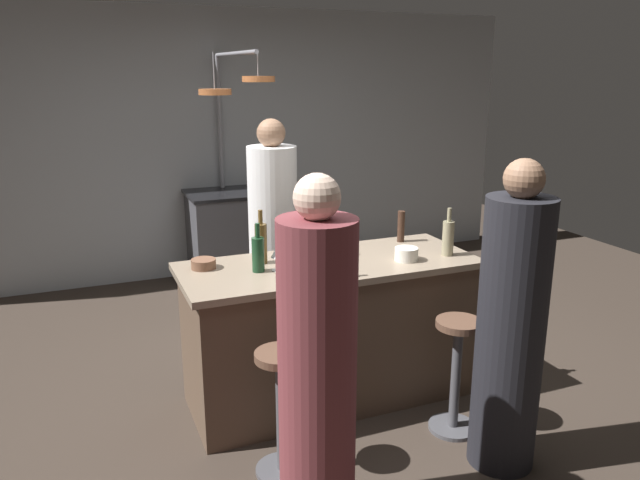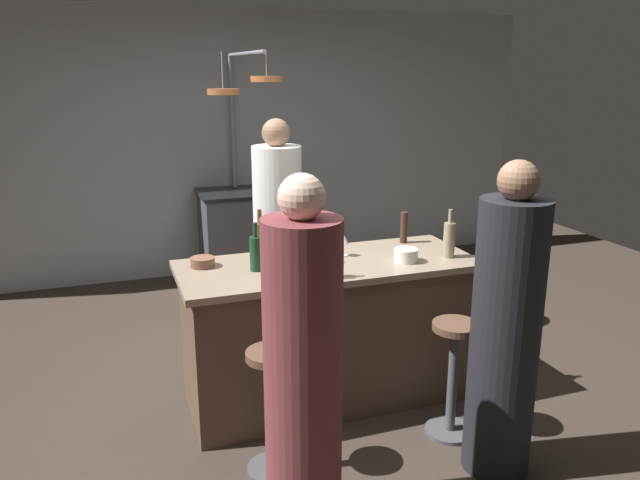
% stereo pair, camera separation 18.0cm
% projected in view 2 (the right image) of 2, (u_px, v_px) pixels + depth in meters
% --- Properties ---
extents(ground_plane, '(9.00, 9.00, 0.00)m').
position_uv_depth(ground_plane, '(328.00, 396.00, 3.95)').
color(ground_plane, '#382D26').
extents(back_wall, '(6.40, 0.16, 2.60)m').
position_uv_depth(back_wall, '(230.00, 144.00, 6.19)').
color(back_wall, '#9EA3A8').
rests_on(back_wall, ground_plane).
extents(kitchen_island, '(1.80, 0.72, 0.90)m').
position_uv_depth(kitchen_island, '(328.00, 331.00, 3.83)').
color(kitchen_island, brown).
rests_on(kitchen_island, ground_plane).
extents(stove_range, '(0.80, 0.64, 0.89)m').
position_uv_depth(stove_range, '(242.00, 235.00, 6.06)').
color(stove_range, '#47474C').
rests_on(stove_range, ground_plane).
extents(chef, '(0.36, 0.36, 1.69)m').
position_uv_depth(chef, '(278.00, 243.00, 4.56)').
color(chef, white).
rests_on(chef, ground_plane).
extents(bar_stool_left, '(0.28, 0.28, 0.68)m').
position_uv_depth(bar_stool_left, '(273.00, 406.00, 3.12)').
color(bar_stool_left, '#4C4C51').
rests_on(bar_stool_left, ground_plane).
extents(guest_left, '(0.34, 0.34, 1.63)m').
position_uv_depth(guest_left, '(303.00, 372.00, 2.67)').
color(guest_left, brown).
rests_on(guest_left, ground_plane).
extents(bar_stool_right, '(0.28, 0.28, 0.68)m').
position_uv_depth(bar_stool_right, '(453.00, 373.00, 3.46)').
color(bar_stool_right, '#4C4C51').
rests_on(bar_stool_right, ground_plane).
extents(guest_right, '(0.34, 0.34, 1.62)m').
position_uv_depth(guest_right, '(505.00, 334.00, 3.06)').
color(guest_right, black).
rests_on(guest_right, ground_plane).
extents(overhead_pot_rack, '(0.61, 1.32, 2.17)m').
position_uv_depth(overhead_pot_rack, '(241.00, 114.00, 5.33)').
color(overhead_pot_rack, gray).
rests_on(overhead_pot_rack, ground_plane).
extents(potted_plant, '(0.36, 0.36, 0.52)m').
position_uv_depth(potted_plant, '(493.00, 288.00, 5.04)').
color(potted_plant, brown).
rests_on(potted_plant, ground_plane).
extents(cutting_board, '(0.32, 0.22, 0.02)m').
position_uv_depth(cutting_board, '(312.00, 259.00, 3.75)').
color(cutting_board, '#997047').
rests_on(cutting_board, kitchen_island).
extents(pepper_mill, '(0.05, 0.05, 0.21)m').
position_uv_depth(pepper_mill, '(404.00, 227.00, 4.10)').
color(pepper_mill, '#382319').
rests_on(pepper_mill, kitchen_island).
extents(wine_bottle_amber, '(0.07, 0.07, 0.33)m').
position_uv_depth(wine_bottle_amber, '(260.00, 242.00, 3.68)').
color(wine_bottle_amber, brown).
rests_on(wine_bottle_amber, kitchen_island).
extents(wine_bottle_white, '(0.07, 0.07, 0.30)m').
position_uv_depth(wine_bottle_white, '(449.00, 239.00, 3.78)').
color(wine_bottle_white, gray).
rests_on(wine_bottle_white, kitchen_island).
extents(wine_bottle_dark, '(0.07, 0.07, 0.32)m').
position_uv_depth(wine_bottle_dark, '(316.00, 257.00, 3.39)').
color(wine_bottle_dark, black).
rests_on(wine_bottle_dark, kitchen_island).
extents(wine_bottle_green, '(0.07, 0.07, 0.29)m').
position_uv_depth(wine_bottle_green, '(256.00, 253.00, 3.53)').
color(wine_bottle_green, '#193D23').
rests_on(wine_bottle_green, kitchen_island).
extents(wine_glass_by_chef, '(0.07, 0.07, 0.15)m').
position_uv_depth(wine_glass_by_chef, '(288.00, 237.00, 3.87)').
color(wine_glass_by_chef, silver).
rests_on(wine_glass_by_chef, kitchen_island).
extents(wine_glass_near_right_guest, '(0.07, 0.07, 0.15)m').
position_uv_depth(wine_glass_near_right_guest, '(343.00, 240.00, 3.81)').
color(wine_glass_near_right_guest, silver).
rests_on(wine_glass_near_right_guest, kitchen_island).
extents(wine_glass_near_left_guest, '(0.07, 0.07, 0.15)m').
position_uv_depth(wine_glass_near_left_guest, '(274.00, 253.00, 3.54)').
color(wine_glass_near_left_guest, silver).
rests_on(wine_glass_near_left_guest, kitchen_island).
extents(mixing_bowl_ceramic, '(0.14, 0.14, 0.08)m').
position_uv_depth(mixing_bowl_ceramic, '(406.00, 255.00, 3.71)').
color(mixing_bowl_ceramic, silver).
rests_on(mixing_bowl_ceramic, kitchen_island).
extents(mixing_bowl_wooden, '(0.14, 0.14, 0.06)m').
position_uv_depth(mixing_bowl_wooden, '(203.00, 262.00, 3.62)').
color(mixing_bowl_wooden, brown).
rests_on(mixing_bowl_wooden, kitchen_island).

